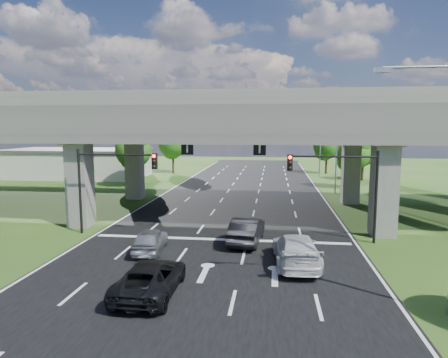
% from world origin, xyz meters
% --- Properties ---
extents(ground, '(160.00, 160.00, 0.00)m').
position_xyz_m(ground, '(0.00, 0.00, 0.00)').
color(ground, '#234315').
rests_on(ground, ground).
extents(road, '(18.00, 120.00, 0.03)m').
position_xyz_m(road, '(0.00, 10.00, 0.01)').
color(road, black).
rests_on(road, ground).
extents(overpass, '(80.00, 15.00, 10.00)m').
position_xyz_m(overpass, '(0.00, 12.00, 7.92)').
color(overpass, '#3D3A37').
rests_on(overpass, ground).
extents(warehouse, '(20.00, 10.00, 4.00)m').
position_xyz_m(warehouse, '(-26.00, 35.00, 2.00)').
color(warehouse, '#9E9E99').
rests_on(warehouse, ground).
extents(signal_right, '(5.76, 0.54, 6.00)m').
position_xyz_m(signal_right, '(7.82, 3.94, 4.19)').
color(signal_right, black).
rests_on(signal_right, ground).
extents(signal_left, '(5.76, 0.54, 6.00)m').
position_xyz_m(signal_left, '(-7.82, 3.94, 4.19)').
color(signal_left, black).
rests_on(signal_left, ground).
extents(streetlight_near, '(3.38, 0.25, 10.00)m').
position_xyz_m(streetlight_near, '(10.10, -6.00, 5.85)').
color(streetlight_near, gray).
rests_on(streetlight_near, ground).
extents(streetlight_far, '(3.38, 0.25, 10.00)m').
position_xyz_m(streetlight_far, '(10.10, 24.00, 5.85)').
color(streetlight_far, gray).
rests_on(streetlight_far, ground).
extents(streetlight_beyond, '(3.38, 0.25, 10.00)m').
position_xyz_m(streetlight_beyond, '(10.10, 40.00, 5.85)').
color(streetlight_beyond, gray).
rests_on(streetlight_beyond, ground).
extents(tree_left_near, '(4.50, 4.50, 7.80)m').
position_xyz_m(tree_left_near, '(-13.95, 26.00, 4.82)').
color(tree_left_near, black).
rests_on(tree_left_near, ground).
extents(tree_left_mid, '(3.91, 3.90, 6.76)m').
position_xyz_m(tree_left_mid, '(-16.95, 34.00, 4.17)').
color(tree_left_mid, black).
rests_on(tree_left_mid, ground).
extents(tree_left_far, '(4.80, 4.80, 8.32)m').
position_xyz_m(tree_left_far, '(-12.95, 42.00, 5.14)').
color(tree_left_far, black).
rests_on(tree_left_far, ground).
extents(tree_right_near, '(4.20, 4.20, 7.28)m').
position_xyz_m(tree_right_near, '(13.05, 28.00, 4.50)').
color(tree_right_near, black).
rests_on(tree_right_near, ground).
extents(tree_right_mid, '(3.91, 3.90, 6.76)m').
position_xyz_m(tree_right_mid, '(16.05, 36.00, 4.17)').
color(tree_right_mid, black).
rests_on(tree_right_mid, ground).
extents(tree_right_far, '(4.50, 4.50, 7.80)m').
position_xyz_m(tree_right_far, '(12.05, 44.00, 4.82)').
color(tree_right_far, black).
rests_on(tree_right_far, ground).
extents(car_silver, '(2.04, 4.28, 1.41)m').
position_xyz_m(car_silver, '(-3.84, 0.43, 0.74)').
color(car_silver, '#B0B1B8').
rests_on(car_silver, road).
extents(car_dark, '(2.23, 5.17, 1.66)m').
position_xyz_m(car_dark, '(1.80, 3.00, 0.86)').
color(car_dark, black).
rests_on(car_dark, road).
extents(car_white, '(2.64, 5.81, 1.65)m').
position_xyz_m(car_white, '(4.74, -0.84, 0.85)').
color(car_white, silver).
rests_on(car_white, road).
extents(car_trailing, '(2.46, 5.25, 1.45)m').
position_xyz_m(car_trailing, '(-1.94, -5.57, 0.76)').
color(car_trailing, black).
rests_on(car_trailing, road).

